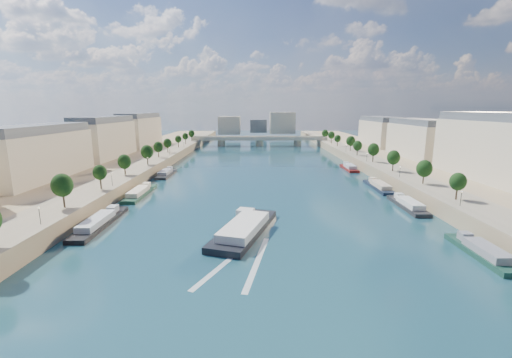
{
  "coord_description": "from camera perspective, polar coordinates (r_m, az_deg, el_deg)",
  "views": [
    {
      "loc": [
        -3.29,
        -44.6,
        31.24
      ],
      "look_at": [
        -3.09,
        81.83,
        5.0
      ],
      "focal_mm": 24.0,
      "sensor_mm": 36.0,
      "label": 1
    }
  ],
  "objects": [
    {
      "name": "lamps_right",
      "position": [
        161.38,
        20.16,
        2.65
      ],
      "size": [
        0.36,
        200.36,
        4.28
      ],
      "color": "black",
      "rests_on": "ground"
    },
    {
      "name": "trees_left",
      "position": [
        156.83,
        -19.38,
        3.45
      ],
      "size": [
        4.8,
        268.8,
        8.26
      ],
      "color": "#382B1E",
      "rests_on": "ground"
    },
    {
      "name": "skyline",
      "position": [
        364.56,
        0.94,
        9.12
      ],
      "size": [
        79.0,
        42.0,
        22.0
      ],
      "color": "beige",
      "rests_on": "ground"
    },
    {
      "name": "moored_barges_right",
      "position": [
        117.78,
        24.46,
        -4.31
      ],
      "size": [
        5.0,
        161.79,
        3.6
      ],
      "color": "black",
      "rests_on": "ground"
    },
    {
      "name": "pave_left",
      "position": [
        156.46,
        -20.17,
        1.36
      ],
      "size": [
        14.0,
        520.0,
        0.1
      ],
      "primitive_type": "cube",
      "color": "gray",
      "rests_on": "quay_left"
    },
    {
      "name": "quay_left",
      "position": [
        162.65,
        -25.08,
        0.43
      ],
      "size": [
        44.0,
        520.0,
        5.0
      ],
      "primitive_type": "cube",
      "color": "#9E8460",
      "rests_on": "ground"
    },
    {
      "name": "pave_right",
      "position": [
        158.84,
        22.22,
        1.36
      ],
      "size": [
        14.0,
        520.0,
        0.1
      ],
      "primitive_type": "cube",
      "color": "gray",
      "rests_on": "quay_right"
    },
    {
      "name": "quay_right",
      "position": [
        165.54,
        26.97,
        0.44
      ],
      "size": [
        44.0,
        520.0,
        5.0
      ],
      "primitive_type": "cube",
      "color": "#9E8460",
      "rests_on": "ground"
    },
    {
      "name": "wake",
      "position": [
        73.01,
        -2.35,
        -13.6
      ],
      "size": [
        15.19,
        25.8,
        0.04
      ],
      "color": "silver",
      "rests_on": "ground"
    },
    {
      "name": "moored_barges_left",
      "position": [
        109.85,
        -22.79,
        -5.28
      ],
      "size": [
        5.0,
        158.67,
        3.6
      ],
      "color": "#1C233E",
      "rests_on": "ground"
    },
    {
      "name": "bridge",
      "position": [
        288.6,
        0.57,
        6.53
      ],
      "size": [
        112.0,
        12.0,
        8.15
      ],
      "color": "#C1B79E",
      "rests_on": "ground"
    },
    {
      "name": "tour_barge",
      "position": [
        87.79,
        -1.94,
        -8.26
      ],
      "size": [
        17.75,
        32.41,
        4.23
      ],
      "rotation": [
        0.0,
        0.0,
        -0.3
      ],
      "color": "black",
      "rests_on": "ground"
    },
    {
      "name": "ground",
      "position": [
        147.97,
        1.19,
        -0.47
      ],
      "size": [
        700.0,
        700.0,
        0.0
      ],
      "primitive_type": "plane",
      "color": "#0D293D",
      "rests_on": "ground"
    },
    {
      "name": "lamps_left",
      "position": [
        145.22,
        -19.91,
        1.72
      ],
      "size": [
        0.36,
        200.36,
        4.28
      ],
      "color": "black",
      "rests_on": "ground"
    },
    {
      "name": "trees_right",
      "position": [
        166.52,
        20.45,
        3.82
      ],
      "size": [
        4.8,
        268.8,
        8.26
      ],
      "color": "#382B1E",
      "rests_on": "ground"
    },
    {
      "name": "buildings_left",
      "position": [
        177.25,
        -27.68,
        5.61
      ],
      "size": [
        16.0,
        226.0,
        23.2
      ],
      "color": "beige",
      "rests_on": "ground"
    },
    {
      "name": "buildings_right",
      "position": [
        180.38,
        29.37,
        5.53
      ],
      "size": [
        16.0,
        226.0,
        23.2
      ],
      "color": "beige",
      "rests_on": "ground"
    }
  ]
}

